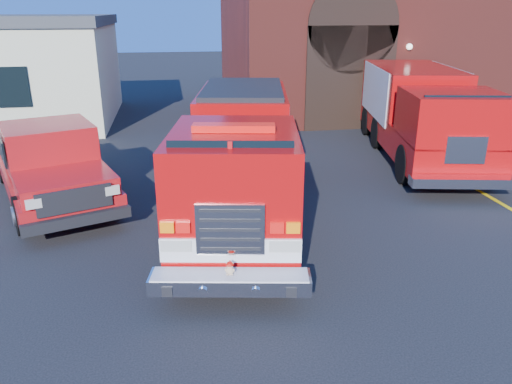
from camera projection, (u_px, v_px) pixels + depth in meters
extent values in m
plane|color=black|center=(247.00, 229.00, 11.03)|extent=(100.00, 100.00, 0.00)
cube|color=yellow|center=(487.00, 196.00, 12.99)|extent=(0.12, 3.00, 0.01)
cube|color=yellow|center=(431.00, 163.00, 15.76)|extent=(0.12, 3.00, 0.01)
cube|color=yellow|center=(391.00, 140.00, 18.54)|extent=(0.12, 3.00, 0.01)
cube|color=maroon|center=(386.00, 22.00, 24.04)|extent=(15.00, 10.00, 8.00)
cube|color=black|center=(350.00, 79.00, 19.53)|extent=(3.60, 0.12, 4.00)
cylinder|color=black|center=(354.00, 25.00, 18.84)|extent=(3.60, 0.12, 3.60)
cube|color=black|center=(11.00, 87.00, 17.53)|extent=(1.20, 0.10, 1.40)
cylinder|color=black|center=(181.00, 243.00, 9.23)|extent=(0.49, 1.04, 1.00)
cylinder|color=black|center=(289.00, 243.00, 9.21)|extent=(0.49, 1.04, 1.00)
cube|color=#B30A0B|center=(241.00, 179.00, 11.85)|extent=(3.69, 8.43, 0.82)
cube|color=#B30A0B|center=(243.00, 118.00, 13.45)|extent=(2.94, 4.33, 1.45)
cube|color=#B30A0B|center=(234.00, 169.00, 9.01)|extent=(2.75, 3.26, 1.36)
cube|color=black|center=(230.00, 168.00, 7.82)|extent=(1.98, 0.43, 0.85)
cube|color=red|center=(234.00, 128.00, 8.75)|extent=(1.48, 0.56, 0.13)
cube|color=white|center=(231.00, 250.00, 7.94)|extent=(2.24, 0.46, 0.40)
cube|color=silver|center=(230.00, 230.00, 7.81)|extent=(1.08, 0.25, 0.85)
cube|color=silver|center=(230.00, 282.00, 7.85)|extent=(2.59, 0.94, 0.25)
cube|color=#B7B7BF|center=(201.00, 118.00, 13.46)|extent=(0.62, 3.22, 1.18)
cube|color=#B7B7BF|center=(285.00, 118.00, 13.44)|extent=(0.62, 3.22, 1.18)
sphere|color=#E3BA8C|center=(230.00, 271.00, 7.78)|extent=(0.15, 0.15, 0.13)
sphere|color=#E3BA8C|center=(230.00, 266.00, 7.74)|extent=(0.12, 0.12, 0.10)
sphere|color=#E3BA8C|center=(227.00, 263.00, 7.74)|extent=(0.05, 0.05, 0.04)
sphere|color=#E3BA8C|center=(232.00, 263.00, 7.74)|extent=(0.05, 0.05, 0.04)
ellipsoid|color=red|center=(230.00, 264.00, 7.74)|extent=(0.13, 0.13, 0.06)
cylinder|color=red|center=(230.00, 265.00, 7.73)|extent=(0.14, 0.14, 0.01)
cylinder|color=black|center=(22.00, 215.00, 10.66)|extent=(0.58, 0.91, 0.86)
cylinder|color=black|center=(110.00, 199.00, 11.56)|extent=(0.58, 0.91, 0.86)
cube|color=#AD1317|center=(52.00, 176.00, 12.66)|extent=(4.09, 6.28, 0.48)
cube|color=#AD1317|center=(65.00, 183.00, 10.82)|extent=(2.42, 2.20, 0.38)
cube|color=#AD1317|center=(49.00, 146.00, 12.11)|extent=(2.53, 2.50, 1.07)
cube|color=#AD1317|center=(39.00, 145.00, 13.91)|extent=(2.64, 2.81, 0.59)
cube|color=black|center=(78.00, 221.00, 10.24)|extent=(2.10, 0.91, 0.24)
cylinder|color=black|center=(406.00, 164.00, 13.75)|extent=(0.56, 1.14, 1.09)
cylinder|color=black|center=(486.00, 165.00, 13.69)|extent=(0.56, 1.14, 1.09)
cube|color=#B30A0B|center=(419.00, 131.00, 16.23)|extent=(4.03, 8.29, 0.89)
cube|color=#B30A0B|center=(411.00, 89.00, 17.23)|extent=(3.43, 5.37, 1.49)
cube|color=#B30A0B|center=(453.00, 116.00, 13.26)|extent=(2.91, 2.83, 1.29)
cube|color=#B7B7BF|center=(375.00, 91.00, 17.31)|extent=(0.87, 4.10, 1.69)
cube|color=#B7B7BF|center=(447.00, 92.00, 17.23)|extent=(0.87, 4.10, 1.69)
cube|color=silver|center=(465.00, 182.00, 12.37)|extent=(2.72, 0.98, 0.25)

